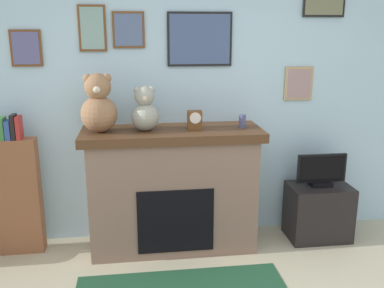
% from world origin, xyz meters
% --- Properties ---
extents(back_wall, '(5.20, 0.15, 2.60)m').
position_xyz_m(back_wall, '(-0.00, 2.00, 1.31)').
color(back_wall, '#B0D7EA').
rests_on(back_wall, ground_plane).
extents(fireplace, '(1.61, 0.61, 1.13)m').
position_xyz_m(fireplace, '(-0.26, 1.66, 0.57)').
color(fireplace, '#846756').
rests_on(fireplace, ground_plane).
extents(bookshelf, '(0.39, 0.16, 1.29)m').
position_xyz_m(bookshelf, '(-1.65, 1.74, 0.58)').
color(bookshelf, brown).
rests_on(bookshelf, ground_plane).
extents(tv_stand, '(0.59, 0.40, 0.54)m').
position_xyz_m(tv_stand, '(1.16, 1.64, 0.27)').
color(tv_stand, black).
rests_on(tv_stand, ground_plane).
extents(television, '(0.48, 0.14, 0.32)m').
position_xyz_m(television, '(1.16, 1.64, 0.69)').
color(television, black).
rests_on(television, tv_stand).
extents(candle_jar, '(0.06, 0.06, 0.12)m').
position_xyz_m(candle_jar, '(0.37, 1.65, 1.19)').
color(candle_jar, '#4C517A').
rests_on(candle_jar, fireplace).
extents(mantel_clock, '(0.12, 0.09, 0.17)m').
position_xyz_m(mantel_clock, '(-0.06, 1.64, 1.22)').
color(mantel_clock, brown).
rests_on(mantel_clock, fireplace).
extents(teddy_bear_brown, '(0.31, 0.31, 0.51)m').
position_xyz_m(teddy_bear_brown, '(-0.89, 1.65, 1.36)').
color(teddy_bear_brown, '#906847').
rests_on(teddy_bear_brown, fireplace).
extents(teddy_bear_grey, '(0.24, 0.24, 0.39)m').
position_xyz_m(teddy_bear_grey, '(-0.50, 1.65, 1.31)').
color(teddy_bear_grey, '#9A9F8E').
rests_on(teddy_bear_grey, fireplace).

